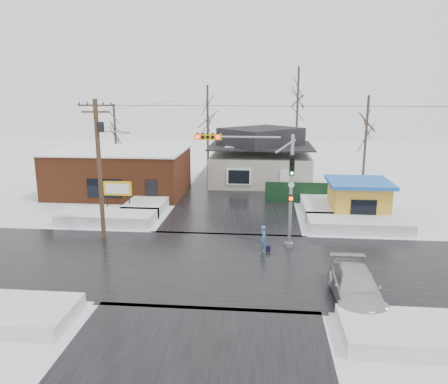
# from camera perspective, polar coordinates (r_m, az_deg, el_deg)

# --- Properties ---
(ground) EXTENTS (120.00, 120.00, 0.00)m
(ground) POSITION_cam_1_polar(r_m,az_deg,el_deg) (24.85, -0.54, -9.36)
(ground) COLOR white
(ground) RESTS_ON ground
(road_ns) EXTENTS (10.00, 120.00, 0.02)m
(road_ns) POSITION_cam_1_polar(r_m,az_deg,el_deg) (24.84, -0.54, -9.34)
(road_ns) COLOR black
(road_ns) RESTS_ON ground
(road_ew) EXTENTS (120.00, 10.00, 0.02)m
(road_ew) POSITION_cam_1_polar(r_m,az_deg,el_deg) (24.84, -0.54, -9.34)
(road_ew) COLOR black
(road_ew) RESTS_ON ground
(snowbank_nw) EXTENTS (7.00, 3.00, 0.80)m
(snowbank_nw) POSITION_cam_1_polar(r_m,az_deg,el_deg) (33.19, -14.95, -3.20)
(snowbank_nw) COLOR white
(snowbank_nw) RESTS_ON ground
(snowbank_ne) EXTENTS (7.00, 3.00, 0.80)m
(snowbank_ne) POSITION_cam_1_polar(r_m,az_deg,el_deg) (31.89, 17.14, -4.02)
(snowbank_ne) COLOR white
(snowbank_ne) RESTS_ON ground
(snowbank_se) EXTENTS (7.00, 3.00, 0.70)m
(snowbank_se) POSITION_cam_1_polar(r_m,az_deg,el_deg) (19.48, 25.63, -16.41)
(snowbank_se) COLOR white
(snowbank_se) RESTS_ON ground
(snowbank_nside_w) EXTENTS (3.00, 8.00, 0.80)m
(snowbank_nside_w) POSITION_cam_1_polar(r_m,az_deg,el_deg) (37.19, -9.44, -1.14)
(snowbank_nside_w) COLOR white
(snowbank_nside_w) RESTS_ON ground
(snowbank_nside_e) EXTENTS (3.00, 8.00, 0.80)m
(snowbank_nside_e) POSITION_cam_1_polar(r_m,az_deg,el_deg) (36.29, 12.48, -1.64)
(snowbank_nside_e) COLOR white
(snowbank_nside_e) RESTS_ON ground
(traffic_signal) EXTENTS (6.05, 0.68, 7.00)m
(traffic_signal) POSITION_cam_1_polar(r_m,az_deg,el_deg) (26.26, 5.39, 2.19)
(traffic_signal) COLOR gray
(traffic_signal) RESTS_ON ground
(utility_pole) EXTENTS (3.15, 0.44, 9.00)m
(utility_pole) POSITION_cam_1_polar(r_m,az_deg,el_deg) (28.59, -15.88, 3.83)
(utility_pole) COLOR #382619
(utility_pole) RESTS_ON ground
(brick_building) EXTENTS (12.20, 8.20, 4.12)m
(brick_building) POSITION_cam_1_polar(r_m,az_deg,el_deg) (41.71, -13.48, 2.60)
(brick_building) COLOR brown
(brick_building) RESTS_ON ground
(marquee_sign) EXTENTS (2.20, 0.21, 2.55)m
(marquee_sign) POSITION_cam_1_polar(r_m,az_deg,el_deg) (35.08, -13.72, 0.33)
(marquee_sign) COLOR black
(marquee_sign) RESTS_ON ground
(house) EXTENTS (10.40, 8.40, 5.76)m
(house) POSITION_cam_1_polar(r_m,az_deg,el_deg) (45.34, 4.81, 4.46)
(house) COLOR #ABA79A
(house) RESTS_ON ground
(kiosk) EXTENTS (4.60, 4.60, 2.88)m
(kiosk) POSITION_cam_1_polar(r_m,az_deg,el_deg) (34.54, 17.09, -0.86)
(kiosk) COLOR gold
(kiosk) RESTS_ON ground
(fence) EXTENTS (8.00, 0.12, 1.80)m
(fence) POSITION_cam_1_polar(r_m,az_deg,el_deg) (38.04, 11.42, -0.12)
(fence) COLOR black
(fence) RESTS_ON ground
(tree_far_left) EXTENTS (3.00, 3.00, 10.00)m
(tree_far_left) POSITION_cam_1_polar(r_m,az_deg,el_deg) (49.24, -2.16, 11.44)
(tree_far_left) COLOR #332821
(tree_far_left) RESTS_ON ground
(tree_far_mid) EXTENTS (3.00, 3.00, 12.00)m
(tree_far_mid) POSITION_cam_1_polar(r_m,az_deg,el_deg) (50.93, 9.66, 13.12)
(tree_far_mid) COLOR #332821
(tree_far_mid) RESTS_ON ground
(tree_far_right) EXTENTS (3.00, 3.00, 9.00)m
(tree_far_right) POSITION_cam_1_polar(r_m,az_deg,el_deg) (43.94, 18.23, 9.52)
(tree_far_right) COLOR #332821
(tree_far_right) RESTS_ON ground
(tree_far_west) EXTENTS (3.00, 3.00, 8.00)m
(tree_far_west) POSITION_cam_1_polar(r_m,az_deg,el_deg) (49.68, -14.12, 9.23)
(tree_far_west) COLOR #332821
(tree_far_west) RESTS_ON ground
(pedestrian) EXTENTS (0.48, 0.64, 1.58)m
(pedestrian) POSITION_cam_1_polar(r_m,az_deg,el_deg) (26.54, 5.20, -6.08)
(pedestrian) COLOR #3C6AAA
(pedestrian) RESTS_ON ground
(car) EXTENTS (2.12, 5.13, 1.48)m
(car) POSITION_cam_1_polar(r_m,az_deg,el_deg) (21.31, 16.81, -11.81)
(car) COLOR silver
(car) RESTS_ON ground
(shopping_bag) EXTENTS (0.29, 0.16, 0.35)m
(shopping_bag) POSITION_cam_1_polar(r_m,az_deg,el_deg) (26.68, 5.79, -7.39)
(shopping_bag) COLOR black
(shopping_bag) RESTS_ON ground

